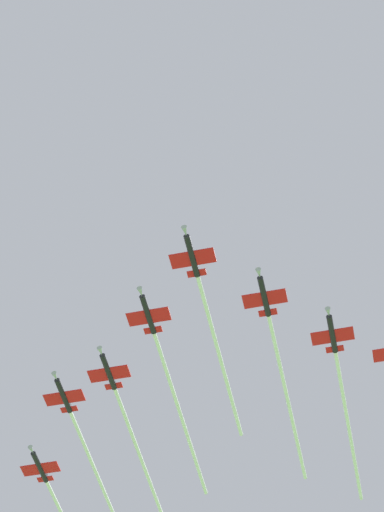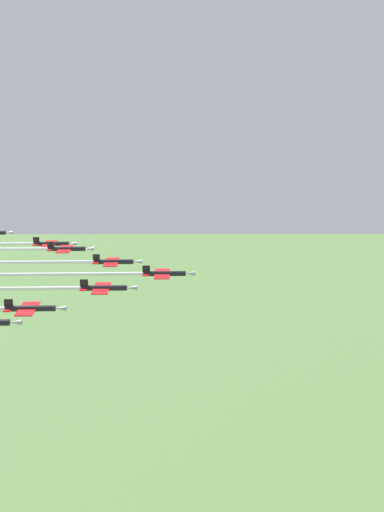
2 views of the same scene
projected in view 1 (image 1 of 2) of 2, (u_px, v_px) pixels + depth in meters
The scene contains 6 objects.
jet_lead at pixel (209, 317), 219.10m from camera, with size 61.19×23.96×2.82m.
jet_port_inner at pixel (279, 361), 227.04m from camera, with size 66.00×25.63×2.82m.
jet_starboard_inner at pixel (169, 379), 231.00m from camera, with size 66.95×25.96×2.82m.
jet_port_outer at pixel (342, 391), 233.91m from camera, with size 63.60×24.79×2.82m.
jet_starboard_outer at pixel (136, 445), 244.35m from camera, with size 78.71×30.04×2.82m.
jet_port_trail at pixel (91, 461), 250.15m from camera, with size 74.86×28.70×2.82m.
Camera 1 is at (115.96, 49.16, 1.55)m, focal length 69.80 mm.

